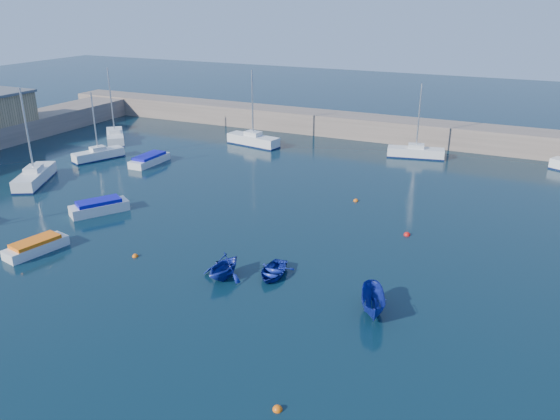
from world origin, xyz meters
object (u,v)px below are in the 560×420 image
at_px(sailboat_6, 416,152).
at_px(motorboat_1, 99,207).
at_px(sailboat_3, 98,154).
at_px(dinghy_center, 273,271).
at_px(motorboat_0, 36,246).
at_px(sailboat_5, 253,140).
at_px(dinghy_right, 373,303).
at_px(motorboat_2, 150,159).
at_px(sailboat_4, 115,136).
at_px(dinghy_left, 223,266).
at_px(sailboat_2, 35,176).

distance_m(sailboat_6, motorboat_1, 34.16).
bearing_deg(sailboat_3, dinghy_center, -6.59).
bearing_deg(motorboat_0, sailboat_5, 101.26).
relative_size(sailboat_5, sailboat_6, 1.09).
bearing_deg(dinghy_right, sailboat_6, 79.37).
bearing_deg(sailboat_6, motorboat_2, 108.86).
xyz_separation_m(sailboat_4, motorboat_1, (15.14, -19.38, -0.06)).
distance_m(dinghy_left, dinghy_right, 9.73).
bearing_deg(motorboat_0, dinghy_left, 21.03).
height_order(sailboat_3, dinghy_left, sailboat_3).
bearing_deg(dinghy_center, motorboat_1, 162.61).
xyz_separation_m(motorboat_1, dinghy_center, (17.67, -3.74, -0.21)).
distance_m(sailboat_6, dinghy_center, 31.55).
distance_m(sailboat_3, dinghy_center, 32.97).
bearing_deg(dinghy_right, sailboat_2, 147.53).
height_order(sailboat_3, motorboat_1, sailboat_3).
xyz_separation_m(motorboat_0, dinghy_right, (23.43, 2.32, 0.24)).
height_order(sailboat_5, motorboat_0, sailboat_5).
distance_m(sailboat_6, motorboat_0, 39.99).
xyz_separation_m(motorboat_0, motorboat_2, (-6.36, 20.78, 0.03)).
bearing_deg(sailboat_3, sailboat_5, 67.47).
bearing_deg(motorboat_2, sailboat_3, -170.55).
height_order(motorboat_0, motorboat_1, motorboat_1).
bearing_deg(motorboat_1, dinghy_center, 19.94).
bearing_deg(sailboat_5, dinghy_center, -139.51).
bearing_deg(sailboat_2, motorboat_0, -70.63).
xyz_separation_m(sailboat_5, motorboat_0, (0.00, -32.33, -0.22)).
bearing_deg(motorboat_2, sailboat_5, 61.42).
xyz_separation_m(sailboat_2, dinghy_right, (35.70, -8.68, 0.03)).
relative_size(sailboat_3, motorboat_0, 1.63).
bearing_deg(sailboat_4, dinghy_left, -81.67).
relative_size(sailboat_4, motorboat_2, 1.76).
xyz_separation_m(sailboat_2, motorboat_1, (11.02, -3.38, -0.12)).
bearing_deg(sailboat_4, motorboat_0, -101.10).
height_order(sailboat_3, sailboat_5, sailboat_5).
bearing_deg(motorboat_2, dinghy_right, -31.56).
relative_size(sailboat_4, sailboat_5, 1.00).
relative_size(dinghy_left, dinghy_right, 0.88).
bearing_deg(dinghy_right, sailboat_3, 135.24).
xyz_separation_m(sailboat_3, dinghy_right, (35.89, -17.47, 0.11)).
bearing_deg(motorboat_1, sailboat_6, 86.16).
bearing_deg(dinghy_left, motorboat_2, 140.58).
bearing_deg(motorboat_2, sailboat_4, 148.45).
bearing_deg(sailboat_4, dinghy_center, -77.53).
bearing_deg(sailboat_2, motorboat_2, 30.08).
relative_size(sailboat_4, dinghy_left, 2.84).
distance_m(sailboat_4, dinghy_center, 40.14).
xyz_separation_m(sailboat_5, motorboat_1, (-1.25, -24.72, -0.14)).
relative_size(sailboat_2, motorboat_2, 1.80).
relative_size(sailboat_3, sailboat_4, 0.83).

